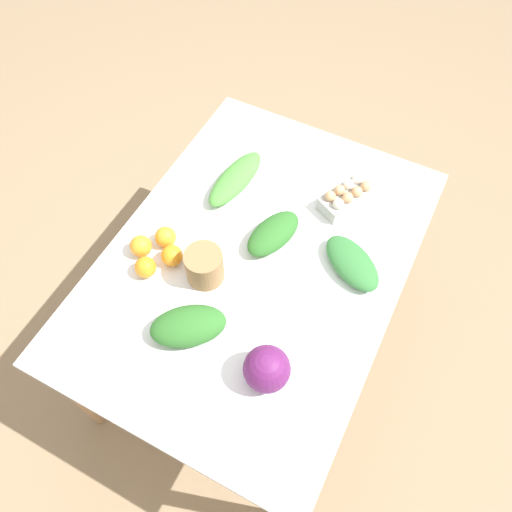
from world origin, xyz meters
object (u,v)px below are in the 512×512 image
at_px(greens_bunch_chard, 235,179).
at_px(orange_1, 166,237).
at_px(paper_bag, 204,266).
at_px(orange_0, 145,267).
at_px(cabbage_purple, 267,369).
at_px(egg_carton, 347,196).
at_px(greens_bunch_dandelion, 188,326).
at_px(orange_3, 141,246).
at_px(greens_bunch_beet_tops, 352,263).
at_px(greens_bunch_scallion, 273,233).
at_px(orange_2, 172,256).

bearing_deg(greens_bunch_chard, orange_1, -14.10).
relative_size(paper_bag, orange_0, 1.76).
height_order(cabbage_purple, egg_carton, cabbage_purple).
height_order(greens_bunch_dandelion, orange_3, greens_bunch_dandelion).
height_order(greens_bunch_chard, orange_3, orange_3).
xyz_separation_m(greens_bunch_dandelion, orange_0, (-0.13, -0.25, -0.01)).
distance_m(egg_carton, greens_bunch_beet_tops, 0.30).
height_order(egg_carton, orange_1, egg_carton).
bearing_deg(egg_carton, greens_bunch_dandelion, -173.73).
bearing_deg(orange_1, greens_bunch_scallion, 119.31).
relative_size(greens_bunch_chard, greens_bunch_scallion, 1.34).
bearing_deg(greens_bunch_scallion, orange_3, -56.26).
relative_size(paper_bag, greens_bunch_scallion, 0.55).
xyz_separation_m(greens_bunch_chard, orange_2, (0.43, -0.03, 0.01)).
relative_size(cabbage_purple, greens_bunch_beet_tops, 0.58).
relative_size(paper_bag, greens_bunch_beet_tops, 0.52).
xyz_separation_m(egg_carton, greens_bunch_dandelion, (0.75, -0.26, 0.00)).
bearing_deg(orange_3, greens_bunch_beet_tops, 112.14).
relative_size(orange_0, orange_2, 0.97).
xyz_separation_m(paper_bag, orange_1, (-0.05, -0.20, -0.03)).
bearing_deg(orange_2, orange_1, -132.13).
bearing_deg(paper_bag, egg_carton, 148.99).
height_order(orange_1, orange_2, same).
relative_size(cabbage_purple, egg_carton, 0.60).
bearing_deg(greens_bunch_dandelion, orange_0, -116.31).
distance_m(egg_carton, orange_3, 0.80).
bearing_deg(greens_bunch_scallion, orange_0, -45.29).
bearing_deg(greens_bunch_dandelion, greens_bunch_beet_tops, 140.99).
xyz_separation_m(cabbage_purple, egg_carton, (-0.77, -0.04, -0.03)).
bearing_deg(orange_0, orange_1, -177.40).
distance_m(greens_bunch_chard, orange_0, 0.52).
height_order(greens_bunch_chard, orange_1, orange_1).
distance_m(egg_carton, orange_2, 0.71).
bearing_deg(orange_3, orange_1, 142.57).
bearing_deg(orange_2, paper_bag, 91.40).
bearing_deg(orange_0, greens_bunch_dandelion, 63.69).
bearing_deg(egg_carton, paper_bag, 174.49).
distance_m(orange_0, orange_3, 0.09).
xyz_separation_m(paper_bag, greens_bunch_beet_tops, (-0.27, 0.45, -0.03)).
distance_m(egg_carton, greens_bunch_scallion, 0.34).
height_order(greens_bunch_dandelion, orange_1, greens_bunch_dandelion).
bearing_deg(orange_3, orange_2, 97.99).
bearing_deg(paper_bag, cabbage_purple, 56.88).
distance_m(greens_bunch_chard, greens_bunch_dandelion, 0.66).
distance_m(paper_bag, orange_0, 0.21).
xyz_separation_m(egg_carton, greens_bunch_beet_tops, (0.27, 0.13, -0.01)).
height_order(greens_bunch_beet_tops, orange_1, orange_1).
bearing_deg(cabbage_purple, orange_3, -109.14).
distance_m(cabbage_purple, orange_1, 0.63).
relative_size(orange_0, orange_1, 0.98).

